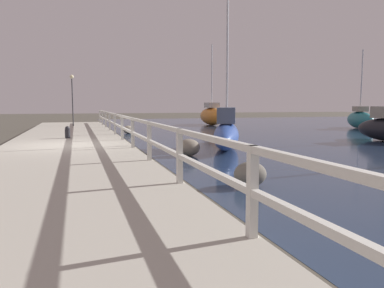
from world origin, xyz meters
TOP-DOWN VIEW (x-y plane):
  - ground_plane at (0.00, 0.00)m, footprint 120.00×120.00m
  - dock_walkway at (0.00, 0.00)m, footprint 4.44×36.00m
  - railing at (2.12, -0.00)m, footprint 0.10×32.50m
  - boulder_downstream at (3.24, 8.14)m, footprint 0.62×0.56m
  - boulder_far_strip at (3.85, -2.17)m, footprint 0.76×0.68m
  - boulder_mid_strip at (3.76, -6.92)m, footprint 0.69×0.62m
  - mooring_bollard at (-0.03, 2.86)m, footprint 0.22×0.22m
  - dock_lamp at (0.15, 12.33)m, footprint 0.25×0.25m
  - sailboat_teal at (19.42, 7.79)m, footprint 2.60×4.48m
  - sailboat_orange at (11.06, 15.23)m, footprint 1.41×5.01m
  - sailboat_blue at (5.88, -0.49)m, footprint 3.05×5.30m

SIDE VIEW (x-z plane):
  - ground_plane at x=0.00m, z-range 0.00..0.00m
  - dock_walkway at x=0.00m, z-range 0.00..0.26m
  - boulder_downstream at x=3.24m, z-range 0.00..0.46m
  - boulder_mid_strip at x=3.76m, z-range 0.00..0.51m
  - boulder_far_strip at x=3.85m, z-range 0.00..0.57m
  - mooring_bollard at x=-0.03m, z-range 0.26..0.78m
  - sailboat_blue at x=5.88m, z-range -3.13..4.39m
  - sailboat_teal at x=19.42m, z-range -2.07..3.40m
  - sailboat_orange at x=11.06m, z-range -2.50..4.06m
  - railing at x=2.12m, z-range 0.45..1.45m
  - dock_lamp at x=0.15m, z-range 1.01..4.39m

